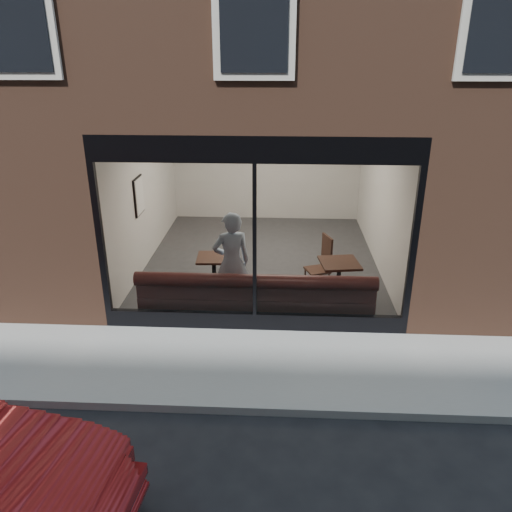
# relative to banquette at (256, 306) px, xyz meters

# --- Properties ---
(ground) EXTENTS (120.00, 120.00, 0.00)m
(ground) POSITION_rel_banquette_xyz_m (0.00, -2.45, -0.23)
(ground) COLOR black
(ground) RESTS_ON ground
(sidewalk_near) EXTENTS (40.00, 2.00, 0.01)m
(sidewalk_near) POSITION_rel_banquette_xyz_m (0.00, -1.45, -0.22)
(sidewalk_near) COLOR gray
(sidewalk_near) RESTS_ON ground
(kerb_near) EXTENTS (40.00, 0.10, 0.12)m
(kerb_near) POSITION_rel_banquette_xyz_m (0.00, -2.50, -0.17)
(kerb_near) COLOR gray
(kerb_near) RESTS_ON ground
(host_building_pier_left) EXTENTS (2.50, 12.00, 3.20)m
(host_building_pier_left) POSITION_rel_banquette_xyz_m (-3.75, 5.55, 1.38)
(host_building_pier_left) COLOR brown
(host_building_pier_left) RESTS_ON ground
(host_building_pier_right) EXTENTS (2.50, 12.00, 3.20)m
(host_building_pier_right) POSITION_rel_banquette_xyz_m (3.75, 5.55, 1.38)
(host_building_pier_right) COLOR brown
(host_building_pier_right) RESTS_ON ground
(host_building_backfill) EXTENTS (5.00, 6.00, 3.20)m
(host_building_backfill) POSITION_rel_banquette_xyz_m (0.00, 8.55, 1.38)
(host_building_backfill) COLOR brown
(host_building_backfill) RESTS_ON ground
(cafe_floor) EXTENTS (6.00, 6.00, 0.00)m
(cafe_floor) POSITION_rel_banquette_xyz_m (0.00, 2.55, -0.21)
(cafe_floor) COLOR #2D2D30
(cafe_floor) RESTS_ON ground
(cafe_ceiling) EXTENTS (6.00, 6.00, 0.00)m
(cafe_ceiling) POSITION_rel_banquette_xyz_m (0.00, 2.55, 2.97)
(cafe_ceiling) COLOR white
(cafe_ceiling) RESTS_ON host_building_upper
(cafe_wall_back) EXTENTS (5.00, 0.00, 5.00)m
(cafe_wall_back) POSITION_rel_banquette_xyz_m (0.00, 5.54, 1.37)
(cafe_wall_back) COLOR silver
(cafe_wall_back) RESTS_ON ground
(cafe_wall_left) EXTENTS (0.00, 6.00, 6.00)m
(cafe_wall_left) POSITION_rel_banquette_xyz_m (-2.49, 2.55, 1.37)
(cafe_wall_left) COLOR silver
(cafe_wall_left) RESTS_ON ground
(cafe_wall_right) EXTENTS (0.00, 6.00, 6.00)m
(cafe_wall_right) POSITION_rel_banquette_xyz_m (2.49, 2.55, 1.37)
(cafe_wall_right) COLOR silver
(cafe_wall_right) RESTS_ON ground
(storefront_kick) EXTENTS (5.00, 0.10, 0.30)m
(storefront_kick) POSITION_rel_banquette_xyz_m (0.00, -0.40, -0.08)
(storefront_kick) COLOR black
(storefront_kick) RESTS_ON ground
(storefront_header) EXTENTS (5.00, 0.10, 0.40)m
(storefront_header) POSITION_rel_banquette_xyz_m (0.00, -0.40, 2.77)
(storefront_header) COLOR black
(storefront_header) RESTS_ON host_building_upper
(storefront_mullion) EXTENTS (0.06, 0.10, 2.50)m
(storefront_mullion) POSITION_rel_banquette_xyz_m (0.00, -0.40, 1.32)
(storefront_mullion) COLOR black
(storefront_mullion) RESTS_ON storefront_kick
(storefront_glass) EXTENTS (4.80, 0.00, 4.80)m
(storefront_glass) POSITION_rel_banquette_xyz_m (0.00, -0.43, 1.33)
(storefront_glass) COLOR white
(storefront_glass) RESTS_ON storefront_kick
(banquette) EXTENTS (4.00, 0.55, 0.45)m
(banquette) POSITION_rel_banquette_xyz_m (0.00, 0.00, 0.00)
(banquette) COLOR #391715
(banquette) RESTS_ON cafe_floor
(person) EXTENTS (0.77, 0.62, 1.82)m
(person) POSITION_rel_banquette_xyz_m (-0.44, 0.30, 0.69)
(person) COLOR #9EB3CD
(person) RESTS_ON cafe_floor
(cafe_table_left) EXTENTS (0.64, 0.64, 0.04)m
(cafe_table_left) POSITION_rel_banquette_xyz_m (-0.84, 0.89, 0.52)
(cafe_table_left) COLOR black
(cafe_table_left) RESTS_ON cafe_floor
(cafe_table_right) EXTENTS (0.77, 0.77, 0.04)m
(cafe_table_right) POSITION_rel_banquette_xyz_m (1.49, 0.75, 0.52)
(cafe_table_right) COLOR black
(cafe_table_right) RESTS_ON cafe_floor
(cafe_chair_right) EXTENTS (0.55, 0.55, 0.04)m
(cafe_chair_right) POSITION_rel_banquette_xyz_m (1.16, 1.55, 0.01)
(cafe_chair_right) COLOR black
(cafe_chair_right) RESTS_ON cafe_floor
(wall_poster) EXTENTS (0.02, 0.53, 0.71)m
(wall_poster) POSITION_rel_banquette_xyz_m (-2.45, 1.95, 1.39)
(wall_poster) COLOR white
(wall_poster) RESTS_ON cafe_wall_left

